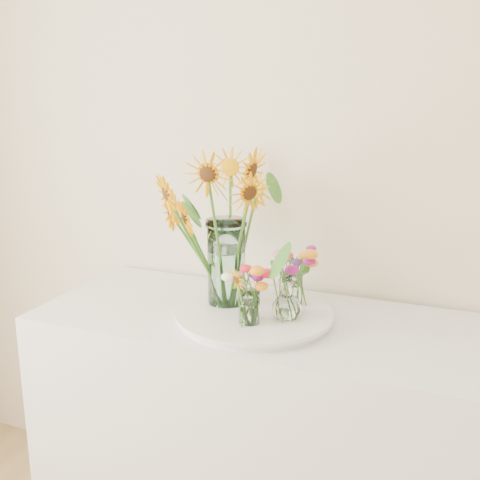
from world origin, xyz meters
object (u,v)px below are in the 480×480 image
(small_vase_a, at_px, (249,308))
(small_vase_b, at_px, (287,299))
(small_vase_c, at_px, (293,289))
(counter, at_px, (254,441))
(tray, at_px, (254,317))
(mason_jar, at_px, (226,262))

(small_vase_a, height_order, small_vase_b, small_vase_b)
(small_vase_a, bearing_deg, small_vase_c, 70.39)
(small_vase_a, bearing_deg, counter, 102.65)
(tray, bearing_deg, mason_jar, 159.28)
(small_vase_b, bearing_deg, small_vase_a, -138.41)
(counter, height_order, mason_jar, mason_jar)
(small_vase_a, distance_m, small_vase_b, 0.12)
(mason_jar, bearing_deg, tray, -20.72)
(mason_jar, height_order, small_vase_c, mason_jar)
(mason_jar, distance_m, small_vase_c, 0.23)
(counter, bearing_deg, mason_jar, 174.80)
(mason_jar, height_order, small_vase_a, mason_jar)
(tray, height_order, small_vase_a, small_vase_a)
(counter, relative_size, small_vase_a, 13.27)
(tray, relative_size, small_vase_b, 3.61)
(tray, xyz_separation_m, mason_jar, (-0.11, 0.04, 0.15))
(tray, xyz_separation_m, small_vase_b, (0.11, -0.01, 0.08))
(mason_jar, relative_size, small_vase_a, 2.67)
(tray, xyz_separation_m, small_vase_a, (0.02, -0.09, 0.07))
(mason_jar, bearing_deg, small_vase_a, -45.69)
(small_vase_b, bearing_deg, small_vase_c, 98.87)
(counter, bearing_deg, tray, -75.28)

